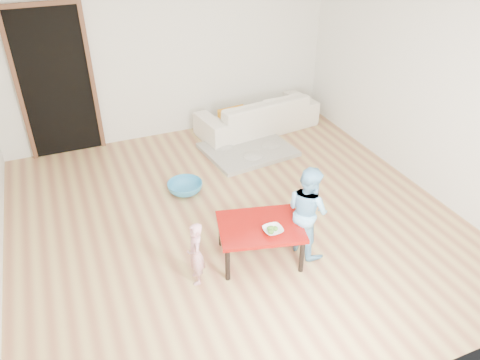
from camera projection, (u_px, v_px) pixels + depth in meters
floor at (233, 218)px, 5.50m from camera, size 5.00×5.00×0.01m
back_wall at (168, 51)px, 6.76m from camera, size 5.00×0.02×2.60m
right_wall at (425, 84)px, 5.63m from camera, size 0.02×5.00×2.60m
doorway at (56, 84)px, 6.37m from camera, size 1.02×0.08×2.11m
sofa at (258, 114)px, 7.36m from camera, size 1.99×1.00×0.56m
cushion at (236, 115)px, 6.96m from camera, size 0.48×0.43×0.12m
red_table at (260, 241)px, 4.82m from camera, size 0.97×0.82×0.42m
bowl at (273, 230)px, 4.60m from camera, size 0.19×0.19×0.05m
broccoli at (273, 230)px, 4.59m from camera, size 0.12×0.12×0.06m
child_pink at (196, 254)px, 4.46m from camera, size 0.20×0.27×0.68m
child_blue at (308, 210)px, 4.78m from camera, size 0.48×0.56×1.01m
basin at (185, 187)px, 5.94m from camera, size 0.45×0.45×0.14m
blanket at (248, 150)px, 6.88m from camera, size 1.33×1.15×0.06m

